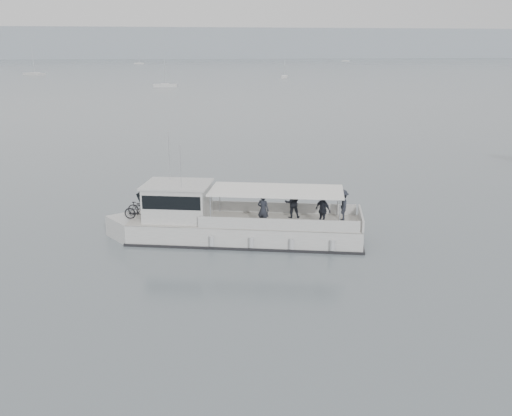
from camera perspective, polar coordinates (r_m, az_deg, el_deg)
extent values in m
plane|color=slate|center=(29.39, 3.43, -2.10)|extent=(1400.00, 1400.00, 0.00)
cube|color=#939EA8|center=(587.41, -8.40, 15.96)|extent=(1400.00, 90.00, 28.00)
cube|color=silver|center=(27.50, -1.03, -2.43)|extent=(11.38, 5.63, 1.19)
cube|color=silver|center=(28.68, -12.00, -2.01)|extent=(2.88, 2.88, 1.19)
cube|color=beige|center=(27.32, -1.04, -1.24)|extent=(11.38, 5.63, 0.05)
cube|color=black|center=(27.61, -1.03, -3.15)|extent=(11.58, 5.79, 0.16)
cube|color=silver|center=(28.45, 2.61, 0.01)|extent=(7.11, 1.95, 0.55)
cube|color=silver|center=(25.75, 2.22, -1.67)|extent=(7.11, 1.95, 0.55)
cube|color=silver|center=(27.13, 10.46, -1.02)|extent=(0.83, 2.86, 0.55)
cube|color=silver|center=(27.68, -7.83, 0.62)|extent=(3.46, 3.14, 1.65)
cube|color=black|center=(28.02, -10.66, 0.96)|extent=(1.08, 2.35, 1.06)
cube|color=black|center=(27.62, -7.85, 1.17)|extent=(3.30, 3.13, 0.64)
cube|color=silver|center=(27.47, -7.90, 2.37)|extent=(3.69, 3.36, 0.09)
cube|color=white|center=(26.78, 2.06, 1.76)|extent=(6.72, 4.24, 0.07)
cylinder|color=silver|center=(26.11, -4.59, -0.36)|extent=(0.07, 0.07, 1.51)
cylinder|color=silver|center=(28.55, -3.65, 1.05)|extent=(0.07, 0.07, 1.51)
cylinder|color=silver|center=(25.70, 8.37, -0.74)|extent=(0.07, 0.07, 1.51)
cylinder|color=silver|center=(28.17, 8.19, 0.72)|extent=(0.07, 0.07, 1.51)
cylinder|color=silver|center=(28.15, -8.68, 5.13)|extent=(0.03, 0.03, 2.38)
cylinder|color=silver|center=(26.57, -7.54, 4.15)|extent=(0.03, 0.03, 2.02)
cylinder|color=#BABCC0|center=(26.18, -4.46, -3.31)|extent=(0.27, 0.27, 0.46)
cylinder|color=#BABCC0|center=(25.91, -0.47, -3.46)|extent=(0.27, 0.27, 0.46)
cylinder|color=#BABCC0|center=(25.78, 3.59, -3.60)|extent=(0.27, 0.27, 0.46)
cylinder|color=#BABCC0|center=(25.78, 7.67, -3.71)|extent=(0.27, 0.27, 0.46)
imported|color=black|center=(28.62, -11.19, 0.10)|extent=(1.66, 0.93, 0.83)
imported|color=black|center=(27.94, -11.63, -0.25)|extent=(1.50, 0.76, 0.87)
imported|color=#23262F|center=(26.22, 0.72, -0.21)|extent=(0.67, 0.62, 1.54)
imported|color=#23262F|center=(27.55, 3.66, 0.54)|extent=(0.78, 0.63, 1.54)
imported|color=#23262F|center=(26.38, 6.73, -0.22)|extent=(0.78, 0.97, 1.54)
imported|color=#23262F|center=(27.29, 8.64, 0.25)|extent=(0.81, 1.11, 1.54)
cube|color=silver|center=(223.83, -21.28, 12.38)|extent=(8.28, 7.22, 0.75)
cube|color=silver|center=(223.81, -21.29, 12.46)|extent=(3.75, 3.64, 0.45)
cylinder|color=silver|center=(223.69, -21.41, 13.63)|extent=(0.08, 0.08, 9.21)
cube|color=silver|center=(367.71, -11.60, 13.97)|extent=(6.08, 2.96, 0.75)
cube|color=silver|center=(367.70, -11.60, 14.02)|extent=(2.32, 2.00, 0.45)
cylinder|color=silver|center=(367.64, -11.63, 14.52)|extent=(0.08, 0.08, 6.42)
cube|color=silver|center=(447.02, 8.94, 14.33)|extent=(5.50, 4.36, 0.75)
cube|color=silver|center=(447.01, 8.94, 14.37)|extent=(2.41, 2.29, 0.45)
cube|color=silver|center=(143.65, -9.07, 11.99)|extent=(5.76, 2.11, 0.75)
cube|color=silver|center=(143.63, -9.07, 12.12)|extent=(2.06, 1.69, 0.45)
cylinder|color=silver|center=(143.48, -9.13, 13.35)|extent=(0.08, 0.08, 6.23)
cube|color=silver|center=(187.51, 2.89, 12.96)|extent=(3.02, 5.80, 0.75)
cube|color=silver|center=(187.50, 2.89, 13.06)|extent=(1.96, 2.25, 0.45)
cylinder|color=silver|center=(187.39, 2.90, 13.99)|extent=(0.08, 0.08, 6.10)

